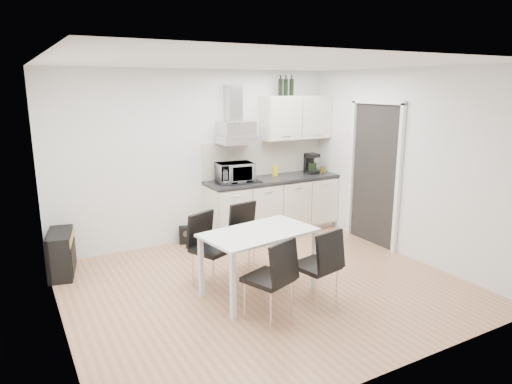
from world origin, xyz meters
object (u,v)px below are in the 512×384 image
dining_table (259,239)px  floor_speaker (184,235)px  kitchenette (273,182)px  chair_far_left (213,250)px  chair_far_right (251,238)px  chair_near_left (268,279)px  chair_near_right (315,267)px  guitar_amp (61,253)px

dining_table → floor_speaker: 2.11m
kitchenette → chair_far_left: 2.25m
dining_table → chair_far_left: chair_far_left is taller
chair_far_right → chair_near_left: bearing=60.2°
chair_near_left → chair_near_right: same height
chair_far_left → guitar_amp: bearing=-60.7°
chair_far_right → guitar_amp: bearing=-34.9°
kitchenette → guitar_amp: (-3.27, -0.19, -0.55)m
chair_far_left → floor_speaker: size_ratio=3.35×
dining_table → chair_far_right: (0.24, 0.61, -0.22)m
guitar_amp → dining_table: bearing=-29.1°
chair_far_left → chair_near_left: (0.15, -1.05, 0.00)m
chair_near_left → guitar_amp: (-1.71, 2.27, -0.16)m
dining_table → chair_far_left: bearing=120.7°
chair_far_right → chair_near_left: size_ratio=1.00×
dining_table → chair_far_left: 0.63m
chair_far_right → chair_near_left: (-0.46, -1.20, 0.00)m
kitchenette → chair_far_right: size_ratio=2.86×
dining_table → chair_near_right: chair_near_right is taller
guitar_amp → kitchenette: bearing=15.2°
dining_table → chair_near_left: 0.67m
kitchenette → dining_table: (-1.33, -1.87, -0.17)m
kitchenette → guitar_amp: 3.32m
chair_far_right → chair_near_left: same height
kitchenette → chair_far_left: (-1.71, -1.41, -0.39)m
chair_far_left → chair_far_right: bearing=171.2°
chair_near_right → chair_far_right: bearing=85.9°
guitar_amp → chair_far_right: bearing=-14.3°
chair_near_right → kitchenette: bearing=57.0°
chair_near_left → chair_near_right: size_ratio=1.00×
dining_table → chair_near_right: 0.71m
chair_far_left → guitar_amp: chair_far_left is taller
dining_table → chair_near_right: bearing=-63.1°
chair_far_right → floor_speaker: 1.51m
chair_far_left → chair_near_left: same height
dining_table → guitar_amp: size_ratio=1.89×
dining_table → chair_far_right: size_ratio=1.55×
chair_far_left → guitar_amp: 1.99m
chair_far_right → chair_near_right: size_ratio=1.00×
chair_near_right → guitar_amp: size_ratio=1.22×
chair_far_left → floor_speaker: 1.62m
kitchenette → chair_near_left: 2.94m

